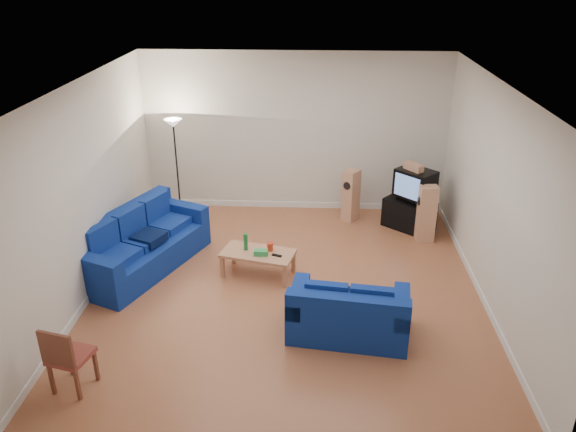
{
  "coord_description": "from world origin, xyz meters",
  "views": [
    {
      "loc": [
        0.39,
        -7.54,
        4.75
      ],
      "look_at": [
        0.0,
        0.4,
        1.1
      ],
      "focal_mm": 35.0,
      "sensor_mm": 36.0,
      "label": 1
    }
  ],
  "objects_px": {
    "coffee_table": "(258,255)",
    "tv_stand": "(409,215)",
    "sofa_three_seat": "(139,247)",
    "sofa_loveseat": "(348,316)",
    "television": "(415,183)"
  },
  "relations": [
    {
      "from": "sofa_loveseat",
      "to": "tv_stand",
      "type": "relative_size",
      "value": 1.86
    },
    {
      "from": "sofa_three_seat",
      "to": "sofa_loveseat",
      "type": "xyz_separation_m",
      "value": [
        3.41,
        -1.76,
        -0.05
      ]
    },
    {
      "from": "sofa_loveseat",
      "to": "television",
      "type": "height_order",
      "value": "television"
    },
    {
      "from": "sofa_three_seat",
      "to": "sofa_loveseat",
      "type": "relative_size",
      "value": 1.57
    },
    {
      "from": "tv_stand",
      "to": "sofa_loveseat",
      "type": "bearing_deg",
      "value": -71.01
    },
    {
      "from": "sofa_three_seat",
      "to": "tv_stand",
      "type": "height_order",
      "value": "sofa_three_seat"
    },
    {
      "from": "sofa_loveseat",
      "to": "tv_stand",
      "type": "bearing_deg",
      "value": 76.54
    },
    {
      "from": "coffee_table",
      "to": "sofa_three_seat",
      "type": "bearing_deg",
      "value": 174.72
    },
    {
      "from": "television",
      "to": "coffee_table",
      "type": "bearing_deg",
      "value": -100.68
    },
    {
      "from": "coffee_table",
      "to": "television",
      "type": "xyz_separation_m",
      "value": [
        2.77,
        1.88,
        0.57
      ]
    },
    {
      "from": "television",
      "to": "tv_stand",
      "type": "bearing_deg",
      "value": -171.21
    },
    {
      "from": "sofa_three_seat",
      "to": "sofa_loveseat",
      "type": "height_order",
      "value": "sofa_three_seat"
    },
    {
      "from": "sofa_three_seat",
      "to": "television",
      "type": "xyz_separation_m",
      "value": [
        4.79,
        1.69,
        0.58
      ]
    },
    {
      "from": "coffee_table",
      "to": "tv_stand",
      "type": "xyz_separation_m",
      "value": [
        2.72,
        1.91,
        -0.09
      ]
    },
    {
      "from": "sofa_three_seat",
      "to": "television",
      "type": "relative_size",
      "value": 3.25
    }
  ]
}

